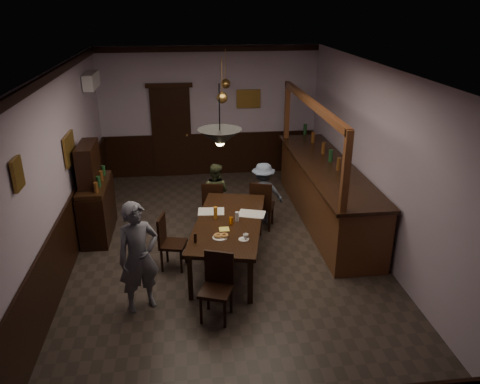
{
  "coord_description": "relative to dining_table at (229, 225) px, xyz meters",
  "views": [
    {
      "loc": [
        -0.59,
        -6.73,
        3.96
      ],
      "look_at": [
        0.22,
        -0.03,
        1.15
      ],
      "focal_mm": 35.0,
      "sensor_mm": 36.0,
      "label": 1
    }
  ],
  "objects": [
    {
      "name": "room",
      "position": [
        -0.02,
        0.23,
        0.81
      ],
      "size": [
        5.01,
        8.01,
        3.01
      ],
      "color": "#2D2621",
      "rests_on": "ground"
    },
    {
      "name": "dining_table",
      "position": [
        0.0,
        0.0,
        0.0
      ],
      "size": [
        1.46,
        2.37,
        0.75
      ],
      "rotation": [
        0.0,
        0.0,
        -0.22
      ],
      "color": "black",
      "rests_on": "ground"
    },
    {
      "name": "chair_far_left",
      "position": [
        -0.16,
        1.34,
        -0.2
      ],
      "size": [
        0.44,
        0.44,
        0.89
      ],
      "rotation": [
        0.0,
        0.0,
        2.98
      ],
      "color": "black",
      "rests_on": "ground"
    },
    {
      "name": "chair_far_right",
      "position": [
        0.71,
        1.15,
        -0.17
      ],
      "size": [
        0.52,
        0.52,
        0.93
      ],
      "rotation": [
        0.0,
        0.0,
        2.78
      ],
      "color": "black",
      "rests_on": "ground"
    },
    {
      "name": "chair_near",
      "position": [
        -0.28,
        -1.3,
        -0.19
      ],
      "size": [
        0.51,
        0.51,
        0.91
      ],
      "rotation": [
        0.0,
        0.0,
        -0.35
      ],
      "color": "black",
      "rests_on": "ground"
    },
    {
      "name": "chair_side",
      "position": [
        -0.94,
        0.01,
        -0.21
      ],
      "size": [
        0.46,
        0.46,
        0.87
      ],
      "rotation": [
        0.0,
        0.0,
        1.33
      ],
      "color": "black",
      "rests_on": "ground"
    },
    {
      "name": "person_standing",
      "position": [
        -1.3,
        -0.99,
        0.1
      ],
      "size": [
        0.67,
        0.58,
        1.56
      ],
      "primitive_type": "imported",
      "rotation": [
        0.0,
        0.0,
        0.44
      ],
      "color": "slate",
      "rests_on": "ground"
    },
    {
      "name": "person_seated_left",
      "position": [
        -0.1,
        1.61,
        -0.11
      ],
      "size": [
        0.69,
        0.64,
        1.14
      ],
      "primitive_type": "imported",
      "rotation": [
        0.0,
        0.0,
        2.67
      ],
      "color": "#41492B",
      "rests_on": "ground"
    },
    {
      "name": "person_seated_right",
      "position": [
        0.78,
        1.41,
        -0.09
      ],
      "size": [
        0.78,
        0.48,
        1.18
      ],
      "primitive_type": "imported",
      "rotation": [
        0.0,
        0.0,
        3.19
      ],
      "color": "slate",
      "rests_on": "ground"
    },
    {
      "name": "newspaper_left",
      "position": [
        -0.25,
        0.39,
        0.07
      ],
      "size": [
        0.44,
        0.33,
        0.01
      ],
      "primitive_type": "cube",
      "rotation": [
        0.0,
        0.0,
        -0.08
      ],
      "color": "silver",
      "rests_on": "dining_table"
    },
    {
      "name": "newspaper_right",
      "position": [
        0.39,
        0.22,
        0.07
      ],
      "size": [
        0.49,
        0.42,
        0.01
      ],
      "primitive_type": "cube",
      "rotation": [
        0.0,
        0.0,
        -0.33
      ],
      "color": "silver",
      "rests_on": "dining_table"
    },
    {
      "name": "napkin",
      "position": [
        -0.1,
        -0.26,
        0.07
      ],
      "size": [
        0.18,
        0.18,
        0.0
      ],
      "primitive_type": "cube",
      "rotation": [
        0.0,
        0.0,
        -0.22
      ],
      "color": "#EBDA56",
      "rests_on": "dining_table"
    },
    {
      "name": "saucer",
      "position": [
        0.16,
        -0.62,
        0.07
      ],
      "size": [
        0.15,
        0.15,
        0.01
      ],
      "primitive_type": "cylinder",
      "color": "white",
      "rests_on": "dining_table"
    },
    {
      "name": "coffee_cup",
      "position": [
        0.18,
        -0.62,
        0.11
      ],
      "size": [
        0.1,
        0.1,
        0.07
      ],
      "primitive_type": "imported",
      "rotation": [
        0.0,
        0.0,
        -0.22
      ],
      "color": "white",
      "rests_on": "saucer"
    },
    {
      "name": "pastry_plate",
      "position": [
        -0.18,
        -0.53,
        0.07
      ],
      "size": [
        0.22,
        0.22,
        0.01
      ],
      "primitive_type": "cylinder",
      "color": "white",
      "rests_on": "dining_table"
    },
    {
      "name": "pastry_ring_a",
      "position": [
        -0.21,
        -0.51,
        0.1
      ],
      "size": [
        0.13,
        0.13,
        0.04
      ],
      "primitive_type": "torus",
      "color": "#C68C47",
      "rests_on": "pastry_plate"
    },
    {
      "name": "pastry_ring_b",
      "position": [
        -0.12,
        -0.52,
        0.1
      ],
      "size": [
        0.13,
        0.13,
        0.04
      ],
      "primitive_type": "torus",
      "color": "#C68C47",
      "rests_on": "pastry_plate"
    },
    {
      "name": "soda_can",
      "position": [
        0.02,
        -0.11,
        0.12
      ],
      "size": [
        0.07,
        0.07,
        0.12
      ],
      "primitive_type": "cylinder",
      "color": "orange",
      "rests_on": "dining_table"
    },
    {
      "name": "beer_glass",
      "position": [
        -0.2,
        0.12,
        0.16
      ],
      "size": [
        0.06,
        0.06,
        0.2
      ],
      "primitive_type": "cylinder",
      "color": "#BF721E",
      "rests_on": "dining_table"
    },
    {
      "name": "water_glass",
      "position": [
        0.13,
        -0.0,
        0.14
      ],
      "size": [
        0.06,
        0.06,
        0.15
      ],
      "primitive_type": "cylinder",
      "color": "silver",
      "rests_on": "dining_table"
    },
    {
      "name": "pepper_mill",
      "position": [
        -0.54,
        -0.61,
        0.13
      ],
      "size": [
        0.04,
        0.04,
        0.14
      ],
      "primitive_type": "cylinder",
      "color": "black",
      "rests_on": "dining_table"
    },
    {
      "name": "sideboard",
      "position": [
        -2.23,
        1.28,
        -0.01
      ],
      "size": [
        0.46,
        1.28,
        1.69
      ],
      "color": "black",
      "rests_on": "ground"
    },
    {
      "name": "bar_counter",
      "position": [
        1.97,
        1.38,
        -0.1
      ],
      "size": [
        0.96,
        4.15,
        2.33
      ],
      "color": "#462912",
      "rests_on": "ground"
    },
    {
      "name": "door_back",
      "position": [
        -0.92,
        4.18,
        0.36
      ],
      "size": [
        0.9,
        0.06,
        2.1
      ],
      "primitive_type": "cube",
      "color": "black",
      "rests_on": "ground"
    },
    {
      "name": "ac_unit",
      "position": [
        -2.4,
        3.13,
        1.76
      ],
      "size": [
        0.2,
        0.85,
        0.3
      ],
      "color": "white",
      "rests_on": "ground"
    },
    {
      "name": "picture_left_small",
      "position": [
        -2.48,
        -1.37,
        1.46
      ],
      "size": [
        0.04,
        0.28,
        0.36
      ],
      "color": "olive",
      "rests_on": "ground"
    },
    {
      "name": "picture_left_large",
      "position": [
        -2.48,
        1.03,
        1.01
      ],
      "size": [
        0.04,
        0.62,
        0.48
      ],
      "color": "olive",
      "rests_on": "ground"
    },
    {
      "name": "picture_back",
      "position": [
        0.88,
        4.19,
        1.11
      ],
      "size": [
        0.55,
        0.04,
        0.42
      ],
      "color": "olive",
      "rests_on": "ground"
    },
    {
      "name": "pendant_iron",
      "position": [
        -0.18,
        -0.78,
        1.63
      ],
      "size": [
        0.56,
        0.56,
        0.79
      ],
      "color": "black",
      "rests_on": "ground"
    },
    {
      "name": "pendant_brass_mid",
      "position": [
        0.08,
        1.87,
        1.61
      ],
      "size": [
        0.2,
        0.2,
        0.81
      ],
      "color": "#BF8C3F",
      "rests_on": "ground"
    },
    {
      "name": "pendant_brass_far",
      "position": [
        0.28,
        3.33,
        1.61
      ],
      "size": [
        0.2,
        0.2,
        0.81
      ],
      "color": "#BF8C3F",
      "rests_on": "ground"
    }
  ]
}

